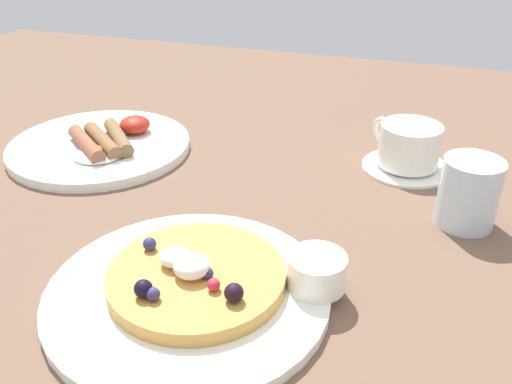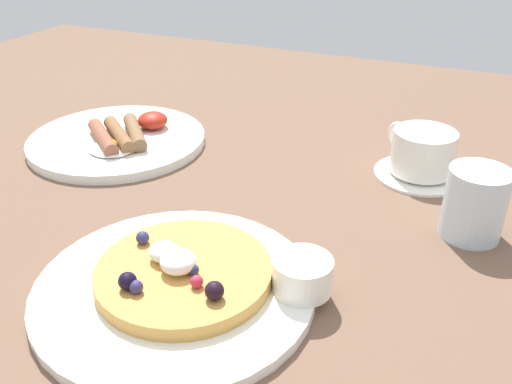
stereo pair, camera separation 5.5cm
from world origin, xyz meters
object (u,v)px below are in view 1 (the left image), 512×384
coffee_cup (409,144)px  syrup_ramekin (317,271)px  pancake_plate (188,293)px  coffee_saucer (406,166)px  breakfast_plate (100,146)px  water_glass (469,193)px

coffee_cup → syrup_ramekin: bearing=-100.9°
pancake_plate → coffee_saucer: (17.48, 34.78, -0.21)cm
pancake_plate → coffee_saucer: pancake_plate is taller
breakfast_plate → water_glass: water_glass is taller
pancake_plate → water_glass: water_glass is taller
pancake_plate → water_glass: bearing=41.8°
pancake_plate → coffee_cup: (17.36, 34.88, 3.14)cm
pancake_plate → water_glass: size_ratio=3.36×
syrup_ramekin → water_glass: water_glass is taller
breakfast_plate → water_glass: bearing=-4.9°
coffee_cup → pancake_plate: bearing=-116.5°
syrup_ramekin → breakfast_plate: bearing=149.2°
water_glass → pancake_plate: bearing=-138.2°
pancake_plate → breakfast_plate: size_ratio=1.02×
water_glass → coffee_saucer: bearing=121.0°
breakfast_plate → syrup_ramekin: bearing=-30.8°
pancake_plate → breakfast_plate: breakfast_plate is taller
breakfast_plate → coffee_cup: size_ratio=2.67×
breakfast_plate → coffee_saucer: 44.56cm
syrup_ramekin → water_glass: bearing=53.3°
pancake_plate → syrup_ramekin: size_ratio=4.78×
coffee_saucer → coffee_cup: 3.35cm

